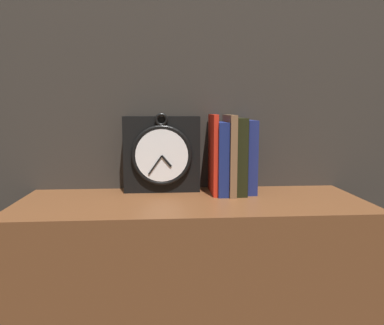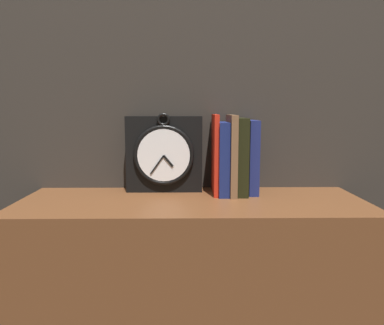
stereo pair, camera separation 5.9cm
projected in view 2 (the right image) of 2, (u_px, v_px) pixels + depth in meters
name	position (u px, v px, depth m)	size (l,w,h in m)	color
bookshelf	(192.00, 322.00, 1.05)	(0.93, 0.34, 0.70)	brown
clock	(164.00, 154.00, 1.11)	(0.22, 0.08, 0.23)	black
book_slot0_red	(215.00, 154.00, 1.08)	(0.01, 0.14, 0.23)	red
book_slot1_navy	(223.00, 158.00, 1.08)	(0.03, 0.14, 0.21)	navy
book_slot2_brown	(231.00, 155.00, 1.08)	(0.02, 0.15, 0.23)	brown
book_slot3_black	(240.00, 156.00, 1.08)	(0.03, 0.14, 0.22)	black
book_slot4_navy	(251.00, 157.00, 1.09)	(0.03, 0.12, 0.21)	navy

